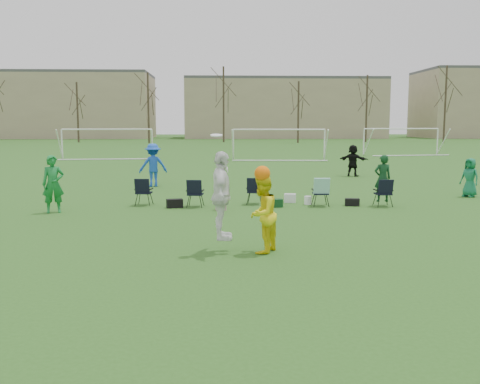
{
  "coord_description": "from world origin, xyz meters",
  "views": [
    {
      "loc": [
        -0.86,
        -10.71,
        2.91
      ],
      "look_at": [
        -0.33,
        2.1,
        1.25
      ],
      "focal_mm": 40.0,
      "sensor_mm": 36.0,
      "label": 1
    }
  ],
  "objects_px": {
    "fielder_blue": "(153,165)",
    "fielder_black": "(353,160)",
    "goal_right": "(401,134)",
    "fielder_green_near": "(53,184)",
    "fielder_green_far": "(470,177)",
    "goal_mid": "(279,136)",
    "center_contest": "(241,204)",
    "goal_left": "(107,135)"
  },
  "relations": [
    {
      "from": "fielder_blue",
      "to": "goal_right",
      "type": "distance_m",
      "value": 31.19
    },
    {
      "from": "goal_mid",
      "to": "goal_right",
      "type": "xyz_separation_m",
      "value": [
        12.0,
        6.0,
        0.0
      ]
    },
    {
      "from": "goal_left",
      "to": "goal_mid",
      "type": "distance_m",
      "value": 14.14
    },
    {
      "from": "fielder_green_far",
      "to": "goal_mid",
      "type": "height_order",
      "value": "goal_mid"
    },
    {
      "from": "fielder_blue",
      "to": "fielder_black",
      "type": "distance_m",
      "value": 11.28
    },
    {
      "from": "center_contest",
      "to": "goal_mid",
      "type": "height_order",
      "value": "center_contest"
    },
    {
      "from": "center_contest",
      "to": "goal_left",
      "type": "height_order",
      "value": "center_contest"
    },
    {
      "from": "center_contest",
      "to": "goal_left",
      "type": "relative_size",
      "value": 0.36
    },
    {
      "from": "fielder_black",
      "to": "goal_right",
      "type": "distance_m",
      "value": 21.86
    },
    {
      "from": "goal_left",
      "to": "goal_mid",
      "type": "relative_size",
      "value": 1.0
    },
    {
      "from": "fielder_blue",
      "to": "fielder_black",
      "type": "relative_size",
      "value": 1.14
    },
    {
      "from": "fielder_green_near",
      "to": "fielder_black",
      "type": "distance_m",
      "value": 17.22
    },
    {
      "from": "fielder_black",
      "to": "center_contest",
      "type": "relative_size",
      "value": 0.65
    },
    {
      "from": "goal_mid",
      "to": "fielder_green_near",
      "type": "bearing_deg",
      "value": -108.05
    },
    {
      "from": "fielder_blue",
      "to": "goal_mid",
      "type": "bearing_deg",
      "value": -127.35
    },
    {
      "from": "goal_right",
      "to": "fielder_green_near",
      "type": "bearing_deg",
      "value": -133.43
    },
    {
      "from": "fielder_green_near",
      "to": "fielder_blue",
      "type": "xyz_separation_m",
      "value": [
        2.37,
        7.2,
        0.05
      ]
    },
    {
      "from": "fielder_green_far",
      "to": "goal_mid",
      "type": "relative_size",
      "value": 0.21
    },
    {
      "from": "fielder_green_near",
      "to": "fielder_black",
      "type": "height_order",
      "value": "fielder_green_near"
    },
    {
      "from": "fielder_black",
      "to": "goal_right",
      "type": "relative_size",
      "value": 0.24
    },
    {
      "from": "fielder_blue",
      "to": "goal_right",
      "type": "bearing_deg",
      "value": -143.37
    },
    {
      "from": "fielder_blue",
      "to": "fielder_black",
      "type": "xyz_separation_m",
      "value": [
        10.4,
        4.36,
        -0.12
      ]
    },
    {
      "from": "fielder_green_far",
      "to": "goal_left",
      "type": "height_order",
      "value": "goal_left"
    },
    {
      "from": "goal_left",
      "to": "goal_mid",
      "type": "xyz_separation_m",
      "value": [
        14.0,
        -2.0,
        0.0
      ]
    },
    {
      "from": "fielder_green_near",
      "to": "center_contest",
      "type": "bearing_deg",
      "value": -61.91
    },
    {
      "from": "fielder_green_near",
      "to": "goal_mid",
      "type": "relative_size",
      "value": 0.25
    },
    {
      "from": "goal_left",
      "to": "center_contest",
      "type": "bearing_deg",
      "value": -78.65
    },
    {
      "from": "fielder_black",
      "to": "goal_mid",
      "type": "relative_size",
      "value": 0.23
    },
    {
      "from": "goal_right",
      "to": "fielder_blue",
      "type": "bearing_deg",
      "value": -137.56
    },
    {
      "from": "fielder_green_near",
      "to": "fielder_blue",
      "type": "relative_size",
      "value": 0.95
    },
    {
      "from": "fielder_green_far",
      "to": "fielder_black",
      "type": "bearing_deg",
      "value": 163.62
    },
    {
      "from": "center_contest",
      "to": "goal_right",
      "type": "height_order",
      "value": "center_contest"
    },
    {
      "from": "fielder_black",
      "to": "fielder_green_far",
      "type": "bearing_deg",
      "value": 140.82
    },
    {
      "from": "fielder_blue",
      "to": "goal_mid",
      "type": "xyz_separation_m",
      "value": [
        7.86,
        18.04,
        0.94
      ]
    },
    {
      "from": "fielder_green_near",
      "to": "center_contest",
      "type": "xyz_separation_m",
      "value": [
        5.88,
        -5.66,
        0.17
      ]
    },
    {
      "from": "goal_mid",
      "to": "goal_right",
      "type": "relative_size",
      "value": 1.01
    },
    {
      "from": "fielder_black",
      "to": "goal_mid",
      "type": "bearing_deg",
      "value": -45.55
    },
    {
      "from": "fielder_black",
      "to": "goal_mid",
      "type": "xyz_separation_m",
      "value": [
        -2.55,
        13.68,
        1.06
      ]
    },
    {
      "from": "fielder_green_near",
      "to": "fielder_green_far",
      "type": "height_order",
      "value": "fielder_green_near"
    },
    {
      "from": "goal_mid",
      "to": "goal_right",
      "type": "distance_m",
      "value": 13.42
    },
    {
      "from": "center_contest",
      "to": "fielder_green_far",
      "type": "bearing_deg",
      "value": 43.07
    },
    {
      "from": "fielder_green_far",
      "to": "fielder_black",
      "type": "xyz_separation_m",
      "value": [
        -2.55,
        8.39,
        0.1
      ]
    }
  ]
}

